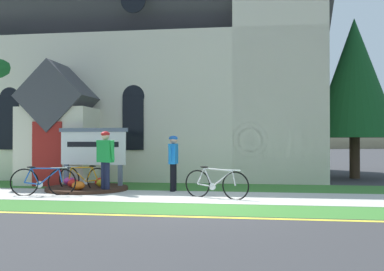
% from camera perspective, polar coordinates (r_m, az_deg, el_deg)
% --- Properties ---
extents(ground, '(140.00, 140.00, 0.00)m').
position_cam_1_polar(ground, '(13.79, 2.57, -6.86)').
color(ground, '#333335').
extents(sidewalk_slab, '(32.00, 2.35, 0.01)m').
position_cam_1_polar(sidewalk_slab, '(11.99, -12.37, -7.78)').
color(sidewalk_slab, '#B7B5AD').
rests_on(sidewalk_slab, ground).
extents(grass_verge, '(32.00, 1.58, 0.01)m').
position_cam_1_polar(grass_verge, '(10.18, -16.22, -9.06)').
color(grass_verge, '#38722D').
rests_on(grass_verge, ground).
extents(church_lawn, '(24.00, 2.28, 0.01)m').
position_cam_1_polar(church_lawn, '(14.17, -9.12, -6.67)').
color(church_lawn, '#38722D').
rests_on(church_lawn, ground).
extents(curb_paint_stripe, '(28.00, 0.16, 0.01)m').
position_cam_1_polar(curb_paint_stripe, '(9.34, -18.59, -9.83)').
color(curb_paint_stripe, yellow).
rests_on(curb_paint_stripe, ground).
extents(church_building, '(13.94, 10.39, 13.03)m').
position_cam_1_polar(church_building, '(19.22, -3.13, 9.34)').
color(church_building, beige).
rests_on(church_building, ground).
extents(church_sign, '(2.22, 0.18, 1.88)m').
position_cam_1_polar(church_sign, '(13.61, -13.08, -1.68)').
color(church_sign, slate).
rests_on(church_sign, ground).
extents(flower_bed, '(2.43, 2.43, 0.34)m').
position_cam_1_polar(flower_bed, '(13.23, -13.91, -6.74)').
color(flower_bed, '#382319').
rests_on(flower_bed, ground).
extents(bicycle_orange, '(1.71, 0.67, 0.84)m').
position_cam_1_polar(bicycle_orange, '(11.07, 3.20, -6.43)').
color(bicycle_orange, black).
rests_on(bicycle_orange, ground).
extents(bicycle_yellow, '(1.67, 0.39, 0.78)m').
position_cam_1_polar(bicycle_yellow, '(12.98, -14.32, -5.61)').
color(bicycle_yellow, black).
rests_on(bicycle_yellow, ground).
extents(bicycle_blue, '(1.70, 0.46, 0.82)m').
position_cam_1_polar(bicycle_blue, '(12.25, -19.31, -5.81)').
color(bicycle_blue, black).
rests_on(bicycle_blue, ground).
extents(cyclist_in_white_jersey, '(0.27, 0.73, 1.63)m').
position_cam_1_polar(cyclist_in_white_jersey, '(12.48, -2.51, -3.16)').
color(cyclist_in_white_jersey, black).
rests_on(cyclist_in_white_jersey, ground).
extents(cyclist_in_orange_jersey, '(0.60, 0.52, 1.75)m').
position_cam_1_polar(cyclist_in_orange_jersey, '(12.41, -11.51, -2.74)').
color(cyclist_in_orange_jersey, '#191E38').
rests_on(cyclist_in_orange_jersey, ground).
extents(roadside_conifer, '(3.28, 3.28, 6.30)m').
position_cam_1_polar(roadside_conifer, '(18.04, 20.90, 7.20)').
color(roadside_conifer, '#3D2D1E').
rests_on(roadside_conifer, ground).
extents(yard_deciduous_tree, '(4.92, 4.92, 5.69)m').
position_cam_1_polar(yard_deciduous_tree, '(19.58, -20.96, 7.19)').
color(yard_deciduous_tree, '#3D2D1E').
rests_on(yard_deciduous_tree, ground).
extents(distant_hill, '(90.21, 40.29, 19.32)m').
position_cam_1_polar(distant_hill, '(90.61, 2.84, -1.53)').
color(distant_hill, '#847A5B').
rests_on(distant_hill, ground).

